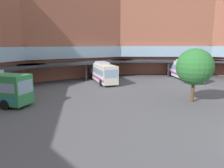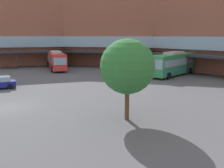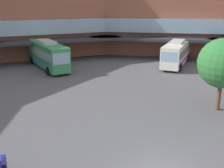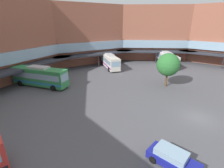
% 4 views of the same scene
% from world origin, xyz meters
% --- Properties ---
extents(station_building, '(81.45, 49.91, 16.50)m').
position_xyz_m(station_building, '(-0.00, 20.77, 7.84)').
color(station_building, '#93543F').
rests_on(station_building, ground).
extents(bus_1, '(6.96, 11.33, 3.97)m').
position_xyz_m(bus_1, '(-9.05, 26.14, 2.01)').
color(bus_1, '#338C4C').
rests_on(bus_1, ground).
extents(bus_2, '(7.51, 10.51, 3.72)m').
position_xyz_m(bus_2, '(9.96, 25.81, 1.88)').
color(bus_2, silver).
rests_on(bus_2, ground).
extents(plaza_tree, '(4.30, 4.30, 6.42)m').
position_xyz_m(plaza_tree, '(7.70, 8.39, 4.26)').
color(plaza_tree, brown).
rests_on(plaza_tree, ground).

